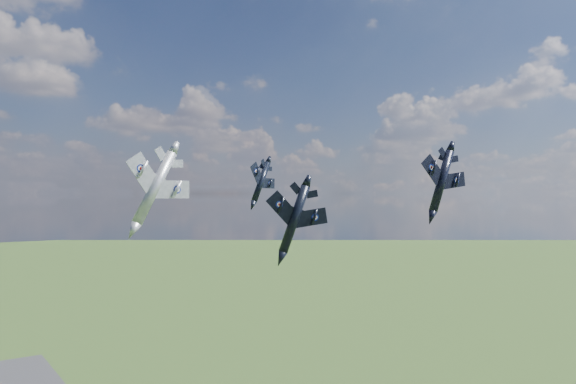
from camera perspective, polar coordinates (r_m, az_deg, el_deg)
jet_lead_navy at (r=92.30m, az=0.66°, el=-2.74°), size 17.16×19.24×6.87m
jet_right_navy at (r=91.24m, az=15.34°, el=1.08°), size 11.89×15.03×6.20m
jet_high_navy at (r=113.34m, az=-2.77°, el=1.02°), size 12.64×14.77×6.60m
jet_left_silver at (r=85.12m, az=-13.40°, el=0.44°), size 12.63×16.82×8.46m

